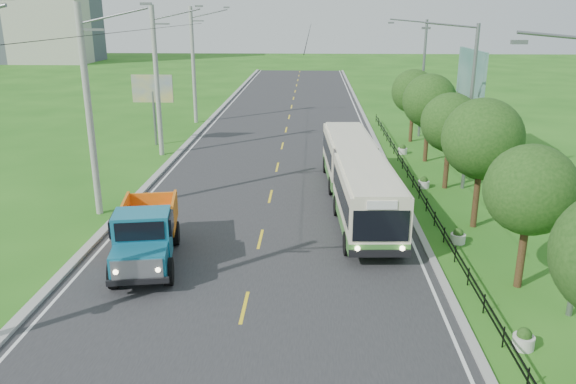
# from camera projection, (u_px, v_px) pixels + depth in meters

# --- Properties ---
(ground) EXTENTS (240.00, 240.00, 0.00)m
(ground) POSITION_uv_depth(u_px,v_px,m) (244.00, 308.00, 19.03)
(ground) COLOR #226016
(ground) RESTS_ON ground
(road) EXTENTS (14.00, 120.00, 0.02)m
(road) POSITION_uv_depth(u_px,v_px,m) (279.00, 159.00, 38.04)
(road) COLOR #28282B
(road) RESTS_ON ground
(curb_left) EXTENTS (0.40, 120.00, 0.15)m
(curb_left) POSITION_uv_depth(u_px,v_px,m) (174.00, 157.00, 38.32)
(curb_left) COLOR #9E9E99
(curb_left) RESTS_ON ground
(curb_right) EXTENTS (0.30, 120.00, 0.10)m
(curb_right) POSITION_uv_depth(u_px,v_px,m) (385.00, 160.00, 37.73)
(curb_right) COLOR #9E9E99
(curb_right) RESTS_ON ground
(edge_line_left) EXTENTS (0.12, 120.00, 0.00)m
(edge_line_left) POSITION_uv_depth(u_px,v_px,m) (182.00, 158.00, 38.32)
(edge_line_left) COLOR silver
(edge_line_left) RESTS_ON road
(edge_line_right) EXTENTS (0.12, 120.00, 0.00)m
(edge_line_right) POSITION_uv_depth(u_px,v_px,m) (378.00, 160.00, 37.76)
(edge_line_right) COLOR silver
(edge_line_right) RESTS_ON road
(centre_dash) EXTENTS (0.12, 2.20, 0.00)m
(centre_dash) POSITION_uv_depth(u_px,v_px,m) (244.00, 307.00, 19.02)
(centre_dash) COLOR yellow
(centre_dash) RESTS_ON road
(railing_right) EXTENTS (0.04, 40.00, 0.60)m
(railing_right) POSITION_uv_depth(u_px,v_px,m) (413.00, 182.00, 31.91)
(railing_right) COLOR black
(railing_right) RESTS_ON ground
(pole_near) EXTENTS (3.51, 0.32, 10.00)m
(pole_near) POSITION_uv_depth(u_px,v_px,m) (90.00, 112.00, 26.37)
(pole_near) COLOR gray
(pole_near) RESTS_ON ground
(pole_mid) EXTENTS (3.51, 0.32, 10.00)m
(pole_mid) POSITION_uv_depth(u_px,v_px,m) (157.00, 81.00, 37.77)
(pole_mid) COLOR gray
(pole_mid) RESTS_ON ground
(pole_far) EXTENTS (3.51, 0.32, 10.00)m
(pole_far) POSITION_uv_depth(u_px,v_px,m) (194.00, 65.00, 49.18)
(pole_far) COLOR gray
(pole_far) RESTS_ON ground
(tree_second) EXTENTS (3.18, 3.26, 5.30)m
(tree_second) POSITION_uv_depth(u_px,v_px,m) (530.00, 194.00, 19.57)
(tree_second) COLOR #382314
(tree_second) RESTS_ON ground
(tree_third) EXTENTS (3.60, 3.62, 6.00)m
(tree_third) POSITION_uv_depth(u_px,v_px,m) (482.00, 142.00, 25.13)
(tree_third) COLOR #382314
(tree_third) RESTS_ON ground
(tree_fourth) EXTENTS (3.24, 3.31, 5.40)m
(tree_fourth) POSITION_uv_depth(u_px,v_px,m) (451.00, 125.00, 30.96)
(tree_fourth) COLOR #382314
(tree_fourth) RESTS_ON ground
(tree_fifth) EXTENTS (3.48, 3.52, 5.80)m
(tree_fifth) POSITION_uv_depth(u_px,v_px,m) (430.00, 103.00, 36.58)
(tree_fifth) COLOR #382314
(tree_fifth) RESTS_ON ground
(tree_back) EXTENTS (3.30, 3.36, 5.50)m
(tree_back) POSITION_uv_depth(u_px,v_px,m) (414.00, 94.00, 42.34)
(tree_back) COLOR #382314
(tree_back) RESTS_ON ground
(streetlight_mid) EXTENTS (3.02, 0.20, 9.07)m
(streetlight_mid) POSITION_uv_depth(u_px,v_px,m) (468.00, 102.00, 30.38)
(streetlight_mid) COLOR slate
(streetlight_mid) RESTS_ON ground
(streetlight_far) EXTENTS (3.02, 0.20, 9.07)m
(streetlight_far) POSITION_uv_depth(u_px,v_px,m) (421.00, 74.00, 43.69)
(streetlight_far) COLOR slate
(streetlight_far) RESTS_ON ground
(planter_front) EXTENTS (0.64, 0.64, 0.67)m
(planter_front) POSITION_uv_depth(u_px,v_px,m) (524.00, 339.00, 16.68)
(planter_front) COLOR silver
(planter_front) RESTS_ON ground
(planter_near) EXTENTS (0.64, 0.64, 0.67)m
(planter_near) POSITION_uv_depth(u_px,v_px,m) (458.00, 237.00, 24.28)
(planter_near) COLOR silver
(planter_near) RESTS_ON ground
(planter_mid) EXTENTS (0.64, 0.64, 0.67)m
(planter_mid) POSITION_uv_depth(u_px,v_px,m) (424.00, 183.00, 31.89)
(planter_mid) COLOR silver
(planter_mid) RESTS_ON ground
(planter_far) EXTENTS (0.64, 0.64, 0.67)m
(planter_far) POSITION_uv_depth(u_px,v_px,m) (403.00, 150.00, 39.49)
(planter_far) COLOR silver
(planter_far) RESTS_ON ground
(billboard_left) EXTENTS (3.00, 0.20, 5.20)m
(billboard_left) POSITION_uv_depth(u_px,v_px,m) (153.00, 93.00, 41.06)
(billboard_left) COLOR slate
(billboard_left) RESTS_ON ground
(billboard_right) EXTENTS (0.24, 6.00, 7.30)m
(billboard_right) POSITION_uv_depth(u_px,v_px,m) (470.00, 81.00, 35.88)
(billboard_right) COLOR slate
(billboard_right) RESTS_ON ground
(bus) EXTENTS (3.18, 15.04, 2.88)m
(bus) POSITION_uv_depth(u_px,v_px,m) (357.00, 174.00, 28.45)
(bus) COLOR #3E7E32
(bus) RESTS_ON ground
(dump_truck) EXTENTS (3.12, 6.06, 2.43)m
(dump_truck) POSITION_uv_depth(u_px,v_px,m) (146.00, 231.00, 22.02)
(dump_truck) COLOR #166A88
(dump_truck) RESTS_ON ground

